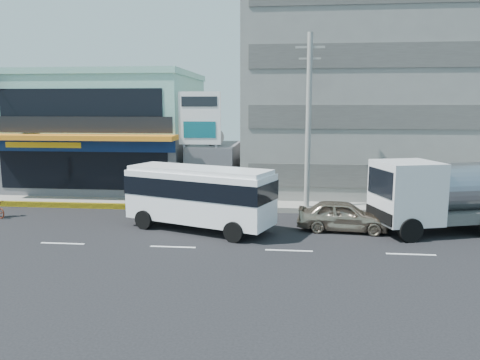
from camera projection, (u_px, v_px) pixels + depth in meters
The scene contains 11 objects.
ground at pixel (173, 247), 20.23m from camera, with size 120.00×120.00×0.00m, color black.
sidewalk at pixel (289, 202), 29.03m from camera, with size 70.00×5.00×0.30m, color gray.
shop_building at pixel (111, 134), 34.12m from camera, with size 12.40×11.70×8.00m.
concrete_building at pixel (362, 92), 32.85m from camera, with size 16.00×12.00×14.00m, color gray.
gap_structure at pixel (215, 170), 31.74m from camera, with size 3.00×6.00×3.50m, color #4B4B50.
satellite_dish at pixel (213, 144), 30.48m from camera, with size 1.50×1.50×0.15m, color slate.
billboard at pixel (200, 124), 28.55m from camera, with size 2.60×0.18×6.90m.
utility_pole_near at pixel (308, 122), 26.08m from camera, with size 1.60×0.30×10.00m.
minibus at pixel (199, 193), 22.80m from camera, with size 7.73×4.86×3.09m.
sedan at pixel (343, 216), 22.78m from camera, with size 1.77×4.41×1.50m, color tan.
tanker_truck at pixel (458, 194), 22.48m from camera, with size 9.19×4.95×3.48m.
Camera 1 is at (4.90, -19.12, 6.04)m, focal length 35.00 mm.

